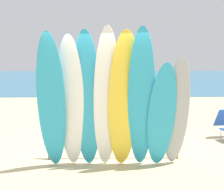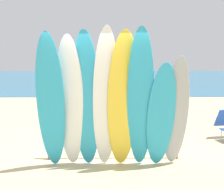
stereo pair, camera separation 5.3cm
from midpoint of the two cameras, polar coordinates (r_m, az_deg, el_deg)
The scene contains 14 objects.
ground at distance 20.34m, azimuth -0.56°, elevation 0.71°, with size 60.00×60.00×0.00m, color #D3BC8C.
ocean_water at distance 36.98m, azimuth -0.76°, elevation 3.33°, with size 60.00×40.00×0.02m, color teal.
surfboard_rack at distance 6.43m, azimuth 0.45°, elevation -7.26°, with size 2.75×0.07×0.67m.
surfboard_teal_0 at distance 5.73m, azimuth -10.91°, elevation -1.46°, with size 0.51×0.07×2.62m, color #289EC6.
surfboard_white_1 at distance 5.83m, azimuth -7.42°, elevation -1.41°, with size 0.50×0.08×2.55m, color white.
surfboard_teal_2 at distance 5.80m, azimuth -4.48°, elevation -1.00°, with size 0.52×0.06×2.63m, color #289EC6.
surfboard_white_3 at distance 5.74m, azimuth -0.93°, elevation -0.75°, with size 0.47×0.06×2.70m, color white.
surfboard_yellow_4 at distance 5.73m, azimuth 2.30°, elevation -1.11°, with size 0.58×0.08×2.63m, color yellow.
surfboard_teal_5 at distance 5.68m, azimuth 5.51°, elevation -0.98°, with size 0.49×0.07×2.71m, color #289EC6.
surfboard_teal_6 at distance 5.83m, azimuth 9.24°, elevation -3.86°, with size 0.53×0.06×2.09m, color #289EC6.
surfboard_grey_7 at distance 5.94m, azimuth 11.91°, elevation -3.15°, with size 0.46×0.08×2.20m, color #999EA3.
beachgoer_near_rack at distance 14.59m, azimuth -8.54°, elevation 2.29°, with size 0.45×0.65×1.73m.
beachgoer_strolling at distance 12.45m, azimuth 4.30°, elevation 0.95°, with size 0.43×0.41×1.47m.
beachgoer_midbeach at distance 8.84m, azimuth 11.41°, elevation -1.00°, with size 0.41×0.59×1.59m.
Camera 2 is at (-0.13, -6.24, 2.05)m, focal length 49.84 mm.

